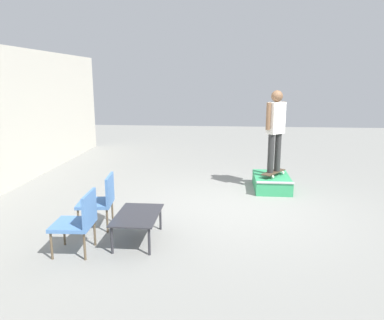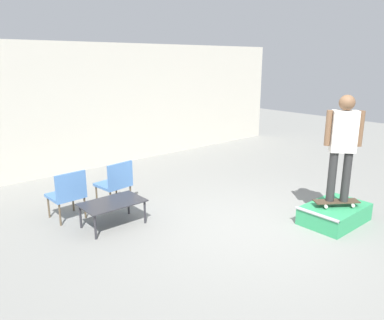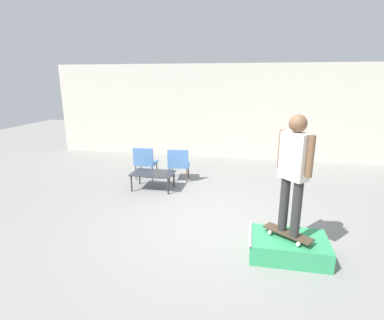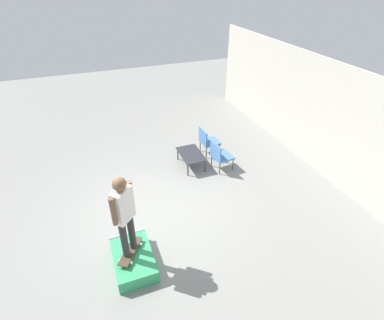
{
  "view_description": "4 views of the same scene",
  "coord_description": "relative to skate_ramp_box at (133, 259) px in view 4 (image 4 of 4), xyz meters",
  "views": [
    {
      "loc": [
        -6.61,
        0.23,
        2.33
      ],
      "look_at": [
        -0.68,
        0.75,
        1.03
      ],
      "focal_mm": 35.0,
      "sensor_mm": 36.0,
      "label": 1
    },
    {
      "loc": [
        -4.25,
        -3.61,
        2.61
      ],
      "look_at": [
        -0.21,
        1.11,
        0.93
      ],
      "focal_mm": 35.0,
      "sensor_mm": 36.0,
      "label": 2
    },
    {
      "loc": [
        0.63,
        -4.92,
        2.55
      ],
      "look_at": [
        -0.54,
        0.93,
        0.92
      ],
      "focal_mm": 28.0,
      "sensor_mm": 36.0,
      "label": 3
    },
    {
      "loc": [
        5.2,
        -1.07,
        4.93
      ],
      "look_at": [
        -0.38,
        1.04,
        1.02
      ],
      "focal_mm": 28.0,
      "sensor_mm": 36.0,
      "label": 4
    }
  ],
  "objects": [
    {
      "name": "ground_plane",
      "position": [
        -1.25,
        0.79,
        -0.15
      ],
      "size": [
        24.0,
        24.0,
        0.0
      ],
      "primitive_type": "plane",
      "color": "gray"
    },
    {
      "name": "house_wall_back",
      "position": [
        -1.25,
        5.56,
        1.35
      ],
      "size": [
        12.0,
        0.06,
        3.0
      ],
      "color": "beige",
      "rests_on": "ground_plane"
    },
    {
      "name": "skateboard_on_ramp",
      "position": [
        -0.02,
        -0.03,
        0.23
      ],
      "size": [
        0.71,
        0.58,
        0.07
      ],
      "rotation": [
        0.0,
        0.0,
        -0.61
      ],
      "color": "#473828",
      "rests_on": "skate_ramp_box"
    },
    {
      "name": "person_skater",
      "position": [
        -0.02,
        -0.03,
        1.25
      ],
      "size": [
        0.42,
        0.44,
        1.71
      ],
      "rotation": [
        0.0,
        0.0,
        -0.82
      ],
      "color": "#2D2D2D",
      "rests_on": "skateboard_on_ramp"
    },
    {
      "name": "coffee_table",
      "position": [
        -2.84,
        2.26,
        0.22
      ],
      "size": [
        0.98,
        0.61,
        0.41
      ],
      "color": "#2D2D33",
      "rests_on": "ground_plane"
    },
    {
      "name": "patio_chair_right",
      "position": [
        -2.38,
        2.96,
        0.33
      ],
      "size": [
        0.58,
        0.58,
        0.85
      ],
      "rotation": [
        0.0,
        0.0,
        3.26
      ],
      "color": "brown",
      "rests_on": "ground_plane"
    },
    {
      "name": "patio_chair_left",
      "position": [
        -3.28,
        2.95,
        0.33
      ],
      "size": [
        0.54,
        0.54,
        0.85
      ],
      "rotation": [
        0.0,
        0.0,
        3.19
      ],
      "color": "brown",
      "rests_on": "ground_plane"
    },
    {
      "name": "skate_ramp_box",
      "position": [
        0.0,
        0.0,
        0.0
      ],
      "size": [
        1.14,
        0.74,
        0.32
      ],
      "color": "#339E60",
      "rests_on": "ground_plane"
    }
  ]
}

